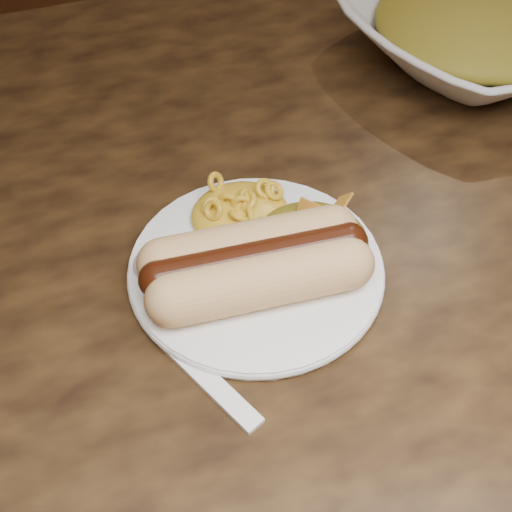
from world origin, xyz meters
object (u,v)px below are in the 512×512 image
object	(u,v)px
plate	(256,269)
serving_bowl	(475,33)
table	(283,307)
fork	(209,381)

from	to	relation	value
plate	serving_bowl	distance (m)	0.38
table	fork	distance (m)	0.18
table	serving_bowl	size ratio (longest dim) A/B	6.16
plate	fork	bearing A→B (deg)	-127.12
plate	fork	distance (m)	0.11
fork	plate	bearing A→B (deg)	28.73
plate	serving_bowl	xyz separation A→B (m)	(0.32, 0.21, 0.03)
table	serving_bowl	xyz separation A→B (m)	(0.28, 0.19, 0.12)
table	serving_bowl	bearing A→B (deg)	33.57
plate	fork	size ratio (longest dim) A/B	1.34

